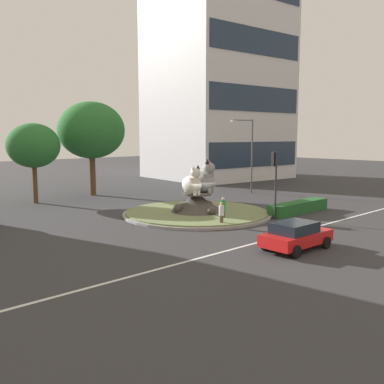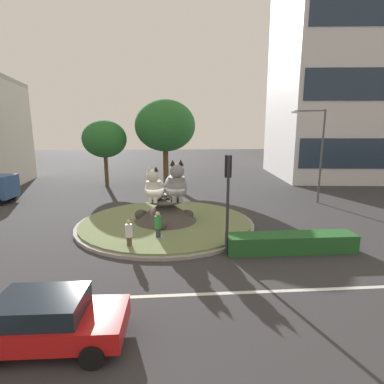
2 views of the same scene
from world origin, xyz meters
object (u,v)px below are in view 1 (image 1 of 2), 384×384
Objects in this scene: pedestrian_green_shirt at (223,209)px; traffic_light_mast at (275,172)px; pedestrian_white_shirt at (221,214)px; office_tower at (218,51)px; streetlight_arm at (250,150)px; broadleaf_tree_behind_island at (91,130)px; cat_statue_white at (192,183)px; cat_statue_grey at (204,180)px; second_tree_near_tower at (33,146)px; sedan_on_far_lane at (296,235)px.

traffic_light_mast is at bearing 32.98° from pedestrian_green_shirt.
pedestrian_green_shirt is 1.82m from pedestrian_white_shirt.
office_tower is 36.67m from pedestrian_green_shirt.
pedestrian_green_shirt is (-3.41, 1.85, -2.49)m from traffic_light_mast.
streetlight_arm is (9.43, 10.09, 1.08)m from traffic_light_mast.
pedestrian_green_shirt is at bearing 66.58° from traffic_light_mast.
office_tower is at bearing 105.92° from pedestrian_green_shirt.
pedestrian_green_shirt is at bearing -90.81° from broadleaf_tree_behind_island.
office_tower reaches higher than cat_statue_white.
broadleaf_tree_behind_island is at bearing 176.17° from cat_statue_grey.
traffic_light_mast is 4.61m from pedestrian_green_shirt.
streetlight_arm is 4.71× the size of pedestrian_white_shirt.
traffic_light_mast is 0.14× the size of office_tower.
second_tree_near_tower reaches higher than cat_statue_white.
traffic_light_mast is at bearing -63.24° from second_tree_near_tower.
pedestrian_white_shirt is at bearing -94.92° from broadleaf_tree_behind_island.
streetlight_arm is (13.11, 5.38, 2.01)m from cat_statue_white.
pedestrian_white_shirt reaches higher than sedan_on_far_lane.
streetlight_arm is at bearing -37.95° from traffic_light_mast.
streetlight_arm is 22.69m from sedan_on_far_lane.
cat_statue_white is at bearing 43.13° from traffic_light_mast.
streetlight_arm reaches higher than second_tree_near_tower.
pedestrian_white_shirt is 6.80m from sedan_on_far_lane.
sedan_on_far_lane is at bearing -82.33° from second_tree_near_tower.
traffic_light_mast is 20.47m from broadleaf_tree_behind_island.
office_tower is 22.30m from streetlight_arm.
office_tower is 43.63m from sedan_on_far_lane.
broadleaf_tree_behind_island reaches higher than sedan_on_far_lane.
traffic_light_mast is 13.85m from streetlight_arm.
pedestrian_green_shirt is at bearing -26.39° from cat_statue_grey.
pedestrian_green_shirt reaches higher than pedestrian_white_shirt.
second_tree_near_tower reaches higher than cat_statue_grey.
pedestrian_green_shirt is at bearing -70.23° from second_tree_near_tower.
pedestrian_green_shirt is (-1.06, -2.98, -1.71)m from cat_statue_grey.
cat_statue_white is at bearing 156.96° from pedestrian_green_shirt.
cat_statue_grey reaches higher than sedan_on_far_lane.
traffic_light_mast is at bearing 64.10° from streetlight_arm.
second_tree_near_tower reaches higher than sedan_on_far_lane.
office_tower is 8.45× the size of sedan_on_far_lane.
streetlight_arm is 4.47× the size of pedestrian_green_shirt.
streetlight_arm is at bearing -120.01° from office_tower.
second_tree_near_tower is 0.93× the size of streetlight_arm.
office_tower is at bearing -108.45° from streetlight_arm.
office_tower reaches higher than pedestrian_white_shirt.
cat_statue_grey is 0.08× the size of office_tower.
second_tree_near_tower is 18.63m from pedestrian_green_shirt.
second_tree_near_tower is (-5.87, 14.23, 2.63)m from cat_statue_white.
pedestrian_white_shirt is (-14.23, -9.39, -3.62)m from streetlight_arm.
cat_statue_white reaches higher than pedestrian_white_shirt.
broadleaf_tree_behind_island is (-3.15, 19.99, 3.10)m from traffic_light_mast.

